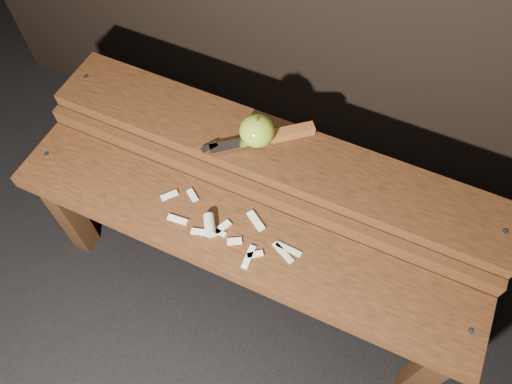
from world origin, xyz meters
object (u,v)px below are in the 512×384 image
at_px(bench_front_tier, 236,249).
at_px(apple, 257,131).
at_px(knife, 277,135).
at_px(bench_rear_tier, 273,168).

height_order(bench_front_tier, apple, apple).
bearing_deg(knife, bench_front_tier, -88.73).
relative_size(apple, knife, 0.38).
bearing_deg(bench_front_tier, knife, 91.27).
bearing_deg(bench_rear_tier, bench_front_tier, -90.00).
bearing_deg(bench_rear_tier, knife, 100.31).
relative_size(bench_front_tier, knife, 5.07).
height_order(bench_rear_tier, apple, apple).
xyz_separation_m(bench_front_tier, knife, (-0.01, 0.26, 0.16)).
bearing_deg(apple, bench_front_tier, -78.31).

